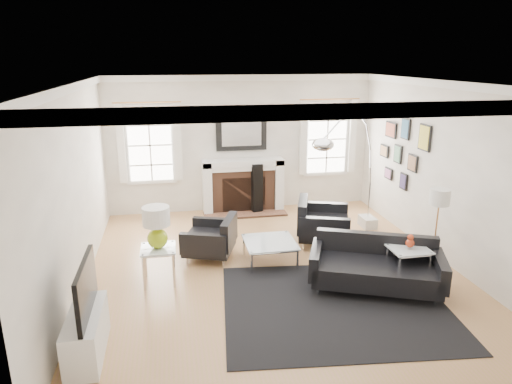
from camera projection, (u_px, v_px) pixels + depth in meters
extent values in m
plane|color=#AD8348|center=(272.00, 268.00, 7.05)|extent=(6.00, 6.00, 0.00)
cube|color=white|center=(241.00, 144.00, 9.48)|extent=(5.50, 0.04, 2.80)
cube|color=white|center=(352.00, 272.00, 3.83)|extent=(5.50, 0.04, 2.80)
cube|color=white|center=(75.00, 191.00, 6.16)|extent=(0.04, 6.00, 2.80)
cube|color=white|center=(444.00, 172.00, 7.15)|extent=(0.04, 6.00, 2.80)
cube|color=white|center=(274.00, 83.00, 6.26)|extent=(5.50, 6.00, 0.02)
cube|color=white|center=(274.00, 87.00, 6.27)|extent=(5.50, 6.00, 0.12)
cube|color=white|center=(207.00, 188.00, 9.40)|extent=(0.18, 0.38, 1.10)
cube|color=white|center=(278.00, 184.00, 9.67)|extent=(0.18, 0.38, 1.10)
cube|color=white|center=(243.00, 163.00, 9.39)|extent=(1.70, 0.38, 0.12)
cube|color=white|center=(243.00, 167.00, 9.42)|extent=(1.50, 0.34, 0.10)
cube|color=brown|center=(243.00, 190.00, 9.58)|extent=(1.30, 0.30, 0.90)
cube|color=black|center=(244.00, 195.00, 9.51)|extent=(0.90, 0.10, 0.76)
cube|color=brown|center=(245.00, 214.00, 9.45)|extent=(1.70, 0.50, 0.04)
cube|color=black|center=(241.00, 132.00, 9.37)|extent=(1.05, 0.06, 0.75)
cube|color=white|center=(242.00, 133.00, 9.34)|extent=(0.82, 0.02, 0.55)
cube|color=white|center=(150.00, 145.00, 9.11)|extent=(1.00, 0.05, 1.60)
cube|color=white|center=(150.00, 145.00, 9.08)|extent=(0.84, 0.02, 1.44)
cube|color=white|center=(121.00, 144.00, 8.90)|extent=(0.14, 0.05, 1.55)
cube|color=white|center=(178.00, 142.00, 9.10)|extent=(0.14, 0.05, 1.55)
cube|color=white|center=(327.00, 139.00, 9.77)|extent=(1.00, 0.05, 1.60)
cube|color=white|center=(327.00, 139.00, 9.74)|extent=(0.84, 0.02, 1.44)
cube|color=white|center=(303.00, 138.00, 9.56)|extent=(0.14, 0.05, 1.55)
cube|color=white|center=(353.00, 137.00, 9.76)|extent=(0.14, 0.05, 1.55)
cube|color=black|center=(425.00, 138.00, 7.58)|extent=(0.03, 0.34, 0.44)
cube|color=gold|center=(424.00, 138.00, 7.57)|extent=(0.01, 0.29, 0.39)
cube|color=black|center=(406.00, 129.00, 8.18)|extent=(0.03, 0.28, 0.38)
cube|color=#306286|center=(405.00, 129.00, 8.17)|extent=(0.01, 0.23, 0.33)
cube|color=black|center=(391.00, 130.00, 8.72)|extent=(0.03, 0.40, 0.30)
cube|color=#B24E36|center=(390.00, 130.00, 8.72)|extent=(0.01, 0.35, 0.25)
cube|color=black|center=(413.00, 163.00, 8.00)|extent=(0.03, 0.30, 0.30)
cube|color=#8F6141|center=(412.00, 163.00, 8.00)|extent=(0.01, 0.25, 0.25)
cube|color=black|center=(398.00, 154.00, 8.51)|extent=(0.03, 0.26, 0.34)
cube|color=#518763|center=(397.00, 154.00, 8.50)|extent=(0.01, 0.21, 0.29)
cube|color=black|center=(384.00, 151.00, 9.04)|extent=(0.03, 0.32, 0.24)
cube|color=#B3814C|center=(384.00, 151.00, 9.04)|extent=(0.01, 0.27, 0.19)
cube|color=black|center=(404.00, 181.00, 8.35)|extent=(0.03, 0.24, 0.30)
cube|color=#3D3060|center=(403.00, 181.00, 8.35)|extent=(0.01, 0.19, 0.25)
cube|color=black|center=(389.00, 173.00, 8.92)|extent=(0.03, 0.28, 0.22)
cube|color=#A6618F|center=(388.00, 174.00, 8.91)|extent=(0.01, 0.23, 0.17)
cube|color=white|center=(86.00, 334.00, 4.94)|extent=(0.35, 1.00, 0.50)
cube|color=black|center=(86.00, 288.00, 4.80)|extent=(0.05, 1.00, 0.58)
cube|color=black|center=(335.00, 305.00, 5.99)|extent=(3.13, 2.70, 0.01)
cube|color=black|center=(376.00, 272.00, 6.33)|extent=(1.88, 1.40, 0.28)
cube|color=black|center=(376.00, 248.00, 6.61)|extent=(1.63, 0.78, 0.47)
cube|color=black|center=(316.00, 260.00, 6.46)|extent=(0.43, 0.79, 0.36)
cube|color=black|center=(440.00, 270.00, 6.13)|extent=(0.43, 0.79, 0.36)
cube|color=black|center=(209.00, 242.00, 7.38)|extent=(0.94, 0.94, 0.28)
cube|color=black|center=(229.00, 232.00, 7.27)|extent=(0.37, 0.74, 0.46)
cube|color=black|center=(215.00, 228.00, 7.69)|extent=(0.73, 0.35, 0.35)
cube|color=black|center=(203.00, 245.00, 7.00)|extent=(0.73, 0.35, 0.35)
cube|color=black|center=(324.00, 227.00, 7.93)|extent=(1.06, 1.06, 0.31)
cube|color=black|center=(303.00, 214.00, 7.91)|extent=(0.41, 0.84, 0.52)
cube|color=black|center=(324.00, 229.00, 7.50)|extent=(0.83, 0.39, 0.40)
cube|color=black|center=(324.00, 213.00, 8.29)|extent=(0.83, 0.39, 0.40)
cube|color=silver|center=(270.00, 242.00, 7.17)|extent=(0.79, 0.79, 0.02)
cylinder|color=silver|center=(252.00, 263.00, 6.82)|extent=(0.04, 0.04, 0.35)
cylinder|color=silver|center=(298.00, 259.00, 6.95)|extent=(0.04, 0.04, 0.35)
cylinder|color=silver|center=(244.00, 245.00, 7.49)|extent=(0.04, 0.04, 0.35)
cylinder|color=silver|center=(286.00, 242.00, 7.62)|extent=(0.04, 0.04, 0.35)
cube|color=silver|center=(158.00, 249.00, 6.47)|extent=(0.49, 0.49, 0.02)
cylinder|color=silver|center=(144.00, 273.00, 6.31)|extent=(0.04, 0.04, 0.54)
cylinder|color=silver|center=(174.00, 270.00, 6.38)|extent=(0.04, 0.04, 0.54)
cylinder|color=silver|center=(145.00, 260.00, 6.70)|extent=(0.04, 0.04, 0.54)
cylinder|color=silver|center=(173.00, 258.00, 6.77)|extent=(0.04, 0.04, 0.54)
cube|color=silver|center=(409.00, 249.00, 6.32)|extent=(0.53, 0.45, 0.02)
cylinder|color=silver|center=(399.00, 275.00, 6.19)|extent=(0.04, 0.04, 0.59)
cylinder|color=silver|center=(429.00, 272.00, 6.27)|extent=(0.04, 0.04, 0.59)
cylinder|color=silver|center=(386.00, 264.00, 6.53)|extent=(0.04, 0.04, 0.59)
cylinder|color=silver|center=(415.00, 261.00, 6.62)|extent=(0.04, 0.04, 0.59)
sphere|color=#A0BE17|center=(157.00, 238.00, 6.42)|extent=(0.29, 0.29, 0.29)
cylinder|color=#A0BE17|center=(157.00, 229.00, 6.38)|extent=(0.04, 0.04, 0.11)
cylinder|color=white|center=(156.00, 216.00, 6.33)|extent=(0.38, 0.38, 0.27)
sphere|color=#B33516|center=(410.00, 243.00, 6.30)|extent=(0.12, 0.12, 0.12)
sphere|color=#B33516|center=(411.00, 237.00, 6.27)|extent=(0.09, 0.09, 0.09)
cube|color=silver|center=(368.00, 222.00, 8.76)|extent=(0.25, 0.39, 0.20)
ellipsoid|color=silver|center=(323.00, 145.00, 6.90)|extent=(0.33, 0.33, 0.20)
cylinder|color=#C48144|center=(430.00, 279.00, 6.69)|extent=(0.18, 0.18, 0.03)
cylinder|color=#C48144|center=(435.00, 241.00, 6.52)|extent=(0.02, 0.02, 1.23)
cylinder|color=white|center=(440.00, 197.00, 6.33)|extent=(0.28, 0.28, 0.23)
cube|color=black|center=(256.00, 188.00, 9.45)|extent=(0.25, 0.25, 1.05)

